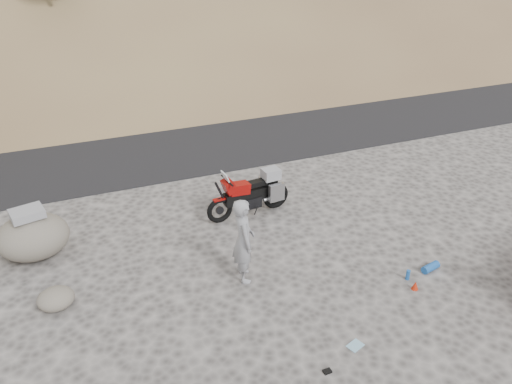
% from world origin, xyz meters
% --- Properties ---
extents(ground, '(140.00, 140.00, 0.00)m').
position_xyz_m(ground, '(0.00, 0.00, 0.00)').
color(ground, '#403D3B').
rests_on(ground, ground).
extents(road, '(120.00, 7.00, 0.05)m').
position_xyz_m(road, '(0.00, 9.00, 0.00)').
color(road, black).
rests_on(road, ground).
extents(motorcycle, '(2.37, 0.83, 1.41)m').
position_xyz_m(motorcycle, '(-0.15, 2.91, 0.60)').
color(motorcycle, black).
rests_on(motorcycle, ground).
extents(man, '(0.56, 0.77, 1.94)m').
position_xyz_m(man, '(-1.31, 0.45, 0.00)').
color(man, gray).
rests_on(man, ground).
extents(boulder, '(1.64, 1.41, 1.22)m').
position_xyz_m(boulder, '(-5.49, 2.98, 0.54)').
color(boulder, '#534E47').
rests_on(boulder, ground).
extents(small_rock, '(0.90, 0.85, 0.44)m').
position_xyz_m(small_rock, '(-5.14, 0.94, 0.22)').
color(small_rock, '#534E47').
rests_on(small_rock, ground).
extents(gear_blue_mat, '(0.47, 0.27, 0.18)m').
position_xyz_m(gear_blue_mat, '(2.61, -0.86, 0.09)').
color(gear_blue_mat, '#1B53A2').
rests_on(gear_blue_mat, ground).
extents(gear_bottle, '(0.09, 0.09, 0.23)m').
position_xyz_m(gear_bottle, '(1.96, -0.93, 0.12)').
color(gear_bottle, '#1B53A2').
rests_on(gear_bottle, ground).
extents(gear_funnel, '(0.17, 0.17, 0.19)m').
position_xyz_m(gear_funnel, '(1.90, -1.26, 0.10)').
color(gear_funnel, '#B2220B').
rests_on(gear_funnel, ground).
extents(gear_glove_a, '(0.15, 0.11, 0.04)m').
position_xyz_m(gear_glove_a, '(-0.90, -2.53, 0.02)').
color(gear_glove_a, black).
rests_on(gear_glove_a, ground).
extents(gear_blue_cloth, '(0.35, 0.30, 0.01)m').
position_xyz_m(gear_blue_cloth, '(-0.12, -2.18, 0.01)').
color(gear_blue_cloth, '#7FACC4').
rests_on(gear_blue_cloth, ground).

